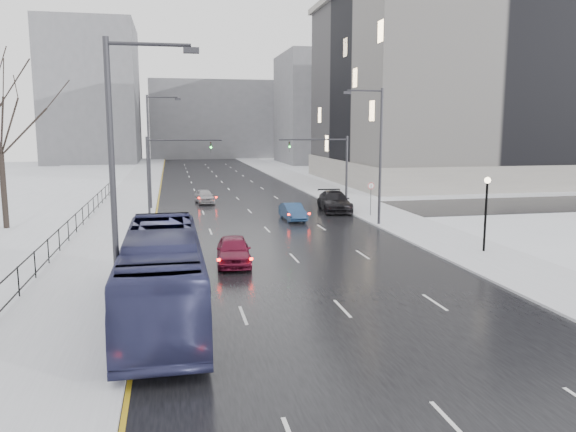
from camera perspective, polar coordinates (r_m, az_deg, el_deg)
road at (r=59.52m, az=-5.37°, el=2.00°), size 16.00×150.00×0.04m
cross_road at (r=47.72m, az=-3.75°, el=0.29°), size 130.00×10.00×0.04m
sidewalk_left at (r=59.28m, az=-15.51°, el=1.74°), size 5.00×150.00×0.16m
sidewalk_right at (r=61.55m, az=4.39°, el=2.30°), size 5.00×150.00×0.16m
park_strip at (r=60.66m, az=-24.50°, el=1.40°), size 14.00×150.00×0.12m
tree_park_e at (r=44.86m, az=-26.66°, el=-1.24°), size 9.45×9.45×13.50m
iron_fence at (r=30.10m, az=-23.92°, el=-3.90°), size 0.06×70.00×1.30m
streetlight_r_mid at (r=41.45m, az=9.09°, el=6.66°), size 2.95×0.25×10.00m
streetlight_l_near at (r=18.85m, az=-16.70°, el=3.73°), size 2.95×0.25×10.00m
streetlight_l_far at (r=50.77m, az=-13.70°, el=6.93°), size 2.95×0.25×10.00m
lamppost_r_mid at (r=33.92m, az=19.50°, el=1.23°), size 0.36×0.36×4.28m
mast_signal_right at (r=48.83m, az=4.78°, el=5.30°), size 6.10×0.33×6.50m
mast_signal_left at (r=46.82m, az=-12.75°, el=4.96°), size 6.10×0.33×6.50m
no_uturn_sign at (r=45.79m, az=8.43°, el=2.73°), size 0.60×0.06×2.70m
civic_building at (r=82.11m, az=19.03°, el=11.30°), size 41.00×31.00×24.80m
bldg_far_right at (r=118.91m, az=5.22°, el=10.78°), size 24.00×20.00×22.00m
bldg_far_left at (r=124.86m, az=-19.27°, el=11.61°), size 18.00×22.00×28.00m
bldg_far_center at (r=139.13m, az=-7.53°, el=9.65°), size 30.00×18.00×18.00m
bus at (r=21.76m, az=-12.65°, el=-5.83°), size 2.87×12.20×3.40m
sedan_center_near at (r=29.86m, az=-5.56°, el=-3.49°), size 2.09×4.51×1.50m
sedan_right_near at (r=43.87m, az=0.48°, el=0.44°), size 1.58×4.07×1.32m
sedan_right_far at (r=48.67m, az=4.74°, el=1.49°), size 2.96×6.09×1.71m
sedan_center_far at (r=54.35m, az=-8.48°, el=2.01°), size 1.94×4.06×1.34m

